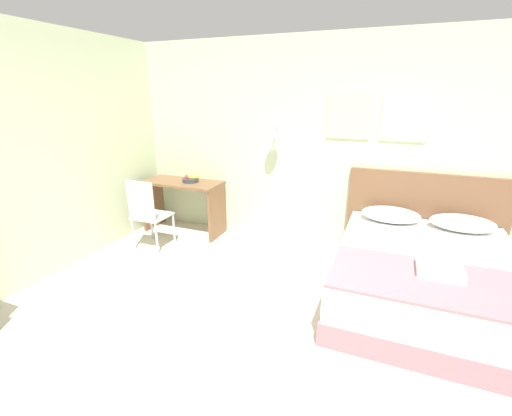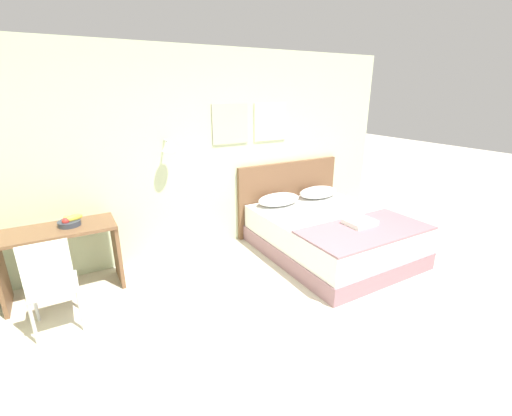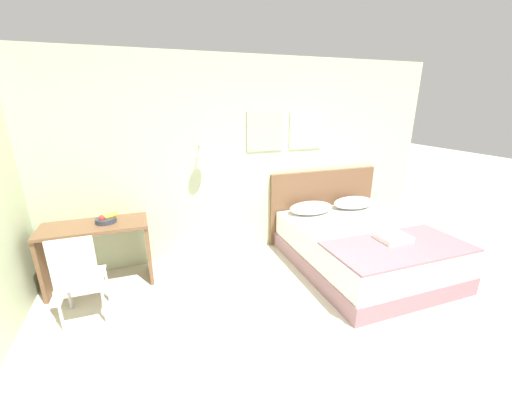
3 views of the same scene
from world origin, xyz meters
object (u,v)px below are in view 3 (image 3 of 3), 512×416
Objects in this scene: bed at (363,248)px; desk_chair at (78,274)px; pillow_left at (311,208)px; throw_blanket at (399,246)px; headboard at (323,205)px; fruit_bowl at (106,219)px; pillow_right at (353,203)px; folded_towel_near_foot at (393,238)px; desk at (97,244)px.

desk_chair is at bearing 179.85° from bed.
throw_blanket is at bearing -74.56° from pillow_left.
fruit_bowl is at bearing -174.45° from headboard.
pillow_left is at bearing 180.00° from pillow_right.
pillow_right is 1.38m from throw_blanket.
desk_chair is at bearing 172.35° from folded_towel_near_foot.
headboard is 1.88× the size of desk_chair.
folded_towel_near_foot is 0.37× the size of desk_chair.
pillow_left is (-0.37, 0.75, 0.36)m from bed.
bed is at bearing -0.15° from desk_chair.
pillow_left is 0.73m from pillow_right.
bed is 1.12× the size of headboard.
folded_towel_near_foot reaches higher than bed.
pillow_left is 2.68m from fruit_bowl.
desk_chair reaches higher than desk.
pillow_right is at bearing 63.97° from bed.
headboard is 1.55× the size of desk.
bed is 1.74× the size of desk.
throw_blanket is 3.43m from desk.
headboard reaches higher than desk_chair.
folded_towel_near_foot is at bearing -105.19° from pillow_right.
fruit_bowl is (-3.04, -0.30, 0.27)m from headboard.
pillow_right reaches higher than bed.
pillow_left is 0.69× the size of desk_chair.
throw_blanket reaches higher than bed.
desk is 4.33× the size of fruit_bowl.
pillow_right is (0.37, 0.75, 0.36)m from bed.
bed is at bearing -13.46° from fruit_bowl.
headboard reaches higher than fruit_bowl.
bed is 3.27m from desk.
pillow_right is at bearing 0.36° from fruit_bowl.
headboard is 2.71× the size of pillow_right.
folded_towel_near_foot is (0.04, -1.46, 0.05)m from headboard.
fruit_bowl is (-2.68, -0.02, 0.19)m from pillow_left.
desk_chair is (-3.64, -0.74, -0.09)m from pillow_right.
headboard is 0.46m from pillow_left.
folded_towel_near_foot is at bearing 72.42° from throw_blanket.
desk is at bearing 82.51° from desk_chair.
bed is 0.91m from pillow_left.
pillow_right is at bearing 74.81° from folded_towel_near_foot.
folded_towel_near_foot is 3.35m from desk_chair.
headboard is 1.60m from throw_blanket.
headboard is 1.11× the size of throw_blanket.
pillow_right is 3.41m from fruit_bowl.
pillow_left is at bearing 116.03° from bed.
pillow_right is (0.73, 0.00, 0.00)m from pillow_left.
pillow_right reaches higher than throw_blanket.
folded_towel_near_foot is at bearing -7.65° from desk_chair.
bed is 5.69× the size of folded_towel_near_foot.
desk_chair is at bearing -97.49° from desk.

